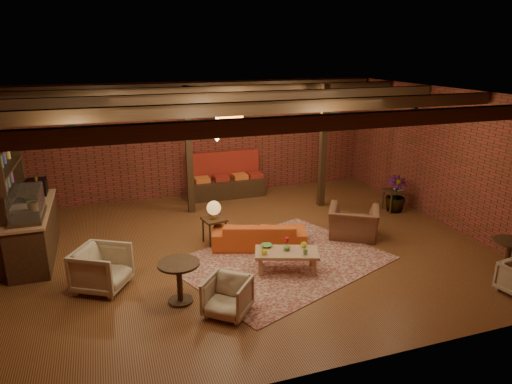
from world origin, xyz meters
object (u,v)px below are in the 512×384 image
object	(u,v)px
plant_tall	(399,159)
sofa	(259,234)
round_table_right	(508,252)
round_table_left	(179,275)
armchair_a	(102,267)
coffee_table	(286,253)
armchair_right	(354,218)
side_table_lamp	(214,211)
side_table_book	(395,192)
armchair_b	(227,295)

from	to	relation	value
plant_tall	sofa	bearing A→B (deg)	-166.63
round_table_right	plant_tall	bearing A→B (deg)	88.23
sofa	round_table_left	size ratio (longest dim) A/B	2.72
round_table_left	round_table_right	world-z (taller)	round_table_left
armchair_a	round_table_right	size ratio (longest dim) A/B	1.21
coffee_table	plant_tall	bearing A→B (deg)	28.83
sofa	armchair_right	world-z (taller)	armchair_right
armchair_a	sofa	bearing A→B (deg)	-46.22
side_table_lamp	armchair_a	bearing A→B (deg)	-151.16
sofa	coffee_table	bearing A→B (deg)	114.19
coffee_table	side_table_lamp	xyz separation A→B (m)	(-0.98, 1.69, 0.37)
armchair_a	armchair_right	xyz separation A→B (m)	(5.34, 0.60, 0.04)
armchair_right	round_table_right	distance (m)	3.07
side_table_lamp	side_table_book	bearing A→B (deg)	5.96
armchair_b	plant_tall	distance (m)	6.36
coffee_table	armchair_b	xyz separation A→B (m)	(-1.44, -1.07, -0.02)
round_table_right	armchair_a	bearing A→B (deg)	165.11
round_table_right	plant_tall	distance (m)	3.76
sofa	round_table_left	bearing A→B (deg)	58.46
side_table_book	armchair_right	bearing A→B (deg)	-147.80
armchair_right	sofa	bearing A→B (deg)	27.27
side_table_lamp	round_table_left	xyz separation A→B (m)	(-1.12, -2.16, -0.25)
side_table_book	round_table_left	bearing A→B (deg)	-156.08
armchair_a	round_table_right	bearing A→B (deg)	-74.99
sofa	round_table_left	xyz separation A→B (m)	(-1.97, -1.66, 0.20)
sofa	round_table_right	bearing A→B (deg)	164.08
armchair_a	round_table_right	world-z (taller)	armchair_a
plant_tall	armchair_b	bearing A→B (deg)	-148.96
coffee_table	armchair_a	size ratio (longest dim) A/B	1.55
side_table_lamp	plant_tall	bearing A→B (deg)	5.44
armchair_b	round_table_right	size ratio (longest dim) A/B	0.97
sofa	armchair_b	distance (m)	2.62
armchair_a	side_table_book	xyz separation A→B (m)	(7.24, 1.79, 0.09)
round_table_right	armchair_b	bearing A→B (deg)	175.52
armchair_right	armchair_b	bearing A→B (deg)	63.13
side_table_lamp	armchair_b	xyz separation A→B (m)	(-0.46, -2.76, -0.39)
armchair_b	plant_tall	size ratio (longest dim) A/B	0.24
coffee_table	armchair_right	world-z (taller)	armchair_right
armchair_b	round_table_right	distance (m)	5.28
sofa	armchair_a	distance (m)	3.28
coffee_table	side_table_book	distance (m)	4.51
side_table_book	coffee_table	bearing A→B (deg)	-150.67
side_table_book	plant_tall	distance (m)	0.88
round_table_left	plant_tall	xyz separation A→B (m)	(6.02, 2.63, 0.91)
armchair_right	plant_tall	bearing A→B (deg)	-116.59
armchair_right	plant_tall	distance (m)	2.40
armchair_b	side_table_book	bearing A→B (deg)	70.75
sofa	round_table_right	distance (m)	4.77
coffee_table	plant_tall	distance (m)	4.60
armchair_right	plant_tall	xyz separation A→B (m)	(1.90, 1.15, 0.93)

